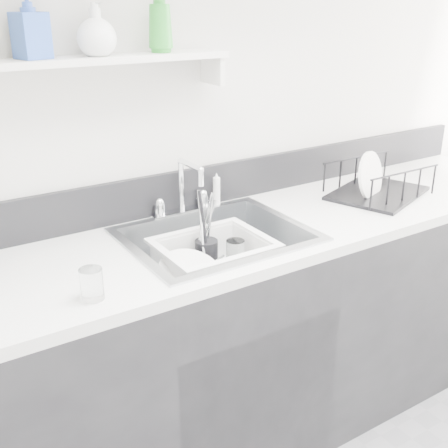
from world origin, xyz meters
TOP-DOWN VIEW (x-y plane):
  - room_shell at (0.00, 0.39)m, footprint 3.50×3.00m
  - counter_run at (0.00, 1.19)m, footprint 3.20×0.62m
  - backsplash at (0.00, 1.49)m, footprint 3.20×0.02m
  - sink at (0.00, 1.19)m, footprint 0.64×0.52m
  - faucet at (0.00, 1.44)m, footprint 0.26×0.18m
  - side_sprayer at (0.16, 1.44)m, footprint 0.03×0.03m
  - wall_shelf at (-0.35, 1.42)m, footprint 1.00×0.16m
  - wash_tub at (-0.02, 1.18)m, footprint 0.47×0.43m
  - plate_stack at (-0.12, 1.15)m, footprint 0.27×0.27m
  - utensil_cup at (0.00, 1.26)m, footprint 0.08×0.08m
  - ladle at (-0.08, 1.18)m, footprint 0.26×0.27m
  - tumbler_in_tub at (0.10, 1.21)m, footprint 0.09×0.09m
  - tumbler_counter at (-0.53, 0.99)m, footprint 0.08×0.08m
  - dish_rack at (0.81, 1.19)m, footprint 0.49×0.43m
  - bowl_small at (0.08, 1.10)m, footprint 0.14×0.14m
  - soap_bottle_b at (-0.50, 1.42)m, footprint 0.11×0.11m
  - soap_bottle_c at (-0.31, 1.40)m, footprint 0.16×0.16m
  - soap_bottle_d at (-0.08, 1.41)m, footprint 0.11×0.11m

SIDE VIEW (x-z plane):
  - counter_run at x=0.00m, z-range 0.00..0.92m
  - bowl_small at x=0.08m, z-range 0.77..0.80m
  - plate_stack at x=-0.12m, z-range 0.74..0.85m
  - ladle at x=-0.08m, z-range 0.77..0.85m
  - tumbler_in_tub at x=0.10m, z-range 0.77..0.87m
  - wash_tub at x=-0.02m, z-range 0.75..0.90m
  - utensil_cup at x=0.00m, z-range 0.69..0.97m
  - sink at x=0.00m, z-range 0.73..0.93m
  - tumbler_counter at x=-0.53m, z-range 0.92..1.01m
  - faucet at x=0.00m, z-range 0.87..1.09m
  - side_sprayer at x=0.16m, z-range 0.92..1.06m
  - dish_rack at x=0.81m, z-range 0.92..1.06m
  - backsplash at x=0.00m, z-range 0.92..1.08m
  - wall_shelf at x=-0.35m, z-range 1.45..1.57m
  - soap_bottle_c at x=-0.31m, z-range 1.53..1.69m
  - soap_bottle_b at x=-0.50m, z-range 1.53..1.73m
  - soap_bottle_d at x=-0.08m, z-range 1.53..1.74m
  - room_shell at x=0.00m, z-range 0.38..2.98m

